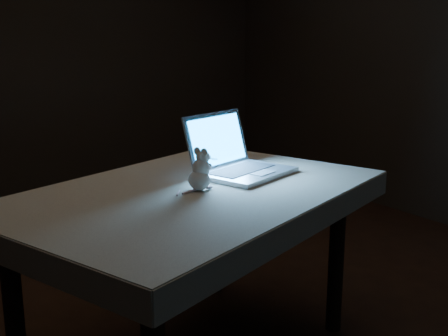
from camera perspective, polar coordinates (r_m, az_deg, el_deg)
floor at (r=2.94m, az=-4.47°, el=-13.92°), size 5.00×5.00×0.00m
back_wall at (r=4.95m, az=-19.76°, el=12.02°), size 4.50×0.04×2.60m
table at (r=2.34m, az=-3.10°, el=-11.20°), size 1.61×1.30×0.75m
tablecloth at (r=2.26m, az=-1.64°, el=-3.06°), size 1.75×1.47×0.10m
laptop at (r=2.40m, az=2.46°, el=2.34°), size 0.47×0.44×0.26m
plush_mouse at (r=2.17m, az=-2.55°, el=-0.15°), size 0.16×0.16×0.16m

